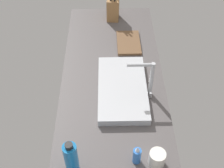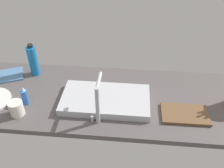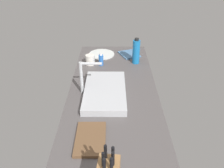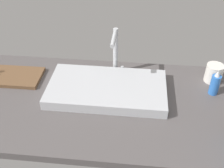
{
  "view_description": "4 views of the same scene",
  "coord_description": "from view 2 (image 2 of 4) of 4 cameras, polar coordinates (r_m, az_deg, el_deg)",
  "views": [
    {
      "loc": [
        128.47,
        -3.1,
        140.41
      ],
      "look_at": [
        4.32,
        -0.63,
        13.13
      ],
      "focal_mm": 47.36,
      "sensor_mm": 36.0,
      "label": 1
    },
    {
      "loc": [
        -13.9,
        122.43,
        108.07
      ],
      "look_at": [
        -1.93,
        -4.77,
        10.29
      ],
      "focal_mm": 39.78,
      "sensor_mm": 36.0,
      "label": 2
    },
    {
      "loc": [
        -150.28,
        0.32,
        100.82
      ],
      "look_at": [
        -1.04,
        1.07,
        13.47
      ],
      "focal_mm": 38.85,
      "sensor_mm": 36.0,
      "label": 3
    },
    {
      "loc": [
        14.38,
        -95.73,
        86.76
      ],
      "look_at": [
        3.68,
        4.31,
        10.14
      ],
      "focal_mm": 44.8,
      "sensor_mm": 36.0,
      "label": 4
    }
  ],
  "objects": [
    {
      "name": "dish_towel",
      "position": [
        1.94,
        -22.62,
        1.85
      ],
      "size": [
        24.85,
        23.09,
        1.2
      ],
      "primitive_type": "cube",
      "rotation": [
        0.0,
        0.0,
        0.41
      ],
      "color": "teal",
      "rests_on": "countertop_slab"
    },
    {
      "name": "water_bottle",
      "position": [
        1.85,
        -17.65,
        5.17
      ],
      "size": [
        6.76,
        6.76,
        23.98
      ],
      "color": "#1970B7",
      "rests_on": "countertop_slab"
    },
    {
      "name": "coffee_mug",
      "position": [
        1.57,
        -21.11,
        -5.23
      ],
      "size": [
        8.37,
        8.37,
        9.11
      ],
      "primitive_type": "cylinder",
      "color": "silver",
      "rests_on": "countertop_slab"
    },
    {
      "name": "soap_bottle",
      "position": [
        1.63,
        -19.39,
        -2.7
      ],
      "size": [
        4.33,
        4.33,
        12.64
      ],
      "color": "blue",
      "rests_on": "countertop_slab"
    },
    {
      "name": "faucet",
      "position": [
        1.36,
        -3.32,
        -3.59
      ],
      "size": [
        5.5,
        16.38,
        24.95
      ],
      "color": "#B7BABF",
      "rests_on": "countertop_slab"
    },
    {
      "name": "cutting_board",
      "position": [
        1.55,
        16.43,
        -6.64
      ],
      "size": [
        28.05,
        17.36,
        1.8
      ],
      "primitive_type": "cube",
      "rotation": [
        0.0,
        0.0,
        0.01
      ],
      "color": "brown",
      "rests_on": "countertop_slab"
    },
    {
      "name": "countertop_slab",
      "position": [
        1.63,
        -0.84,
        -3.37
      ],
      "size": [
        192.37,
        67.04,
        3.5
      ],
      "primitive_type": "cube",
      "color": "#514C4C",
      "rests_on": "ground"
    },
    {
      "name": "sink_basin",
      "position": [
        1.56,
        -1.5,
        -3.63
      ],
      "size": [
        54.74,
        30.2,
        4.68
      ],
      "primitive_type": "cube",
      "color": "#B7BABF",
      "rests_on": "countertop_slab"
    }
  ]
}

